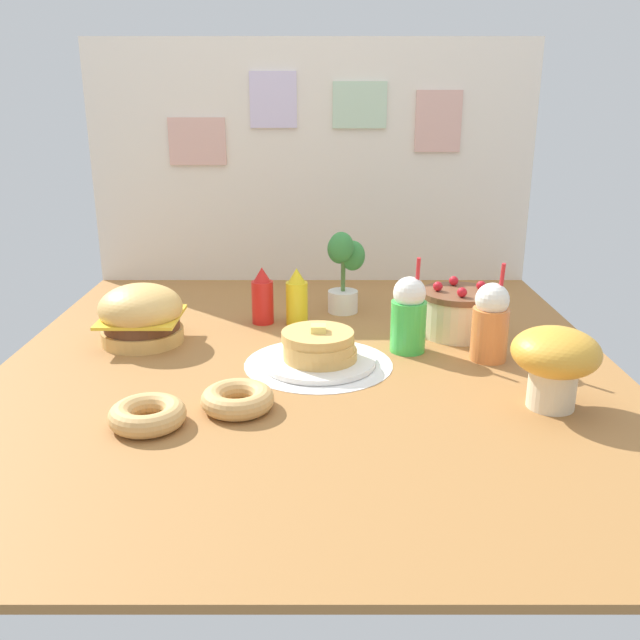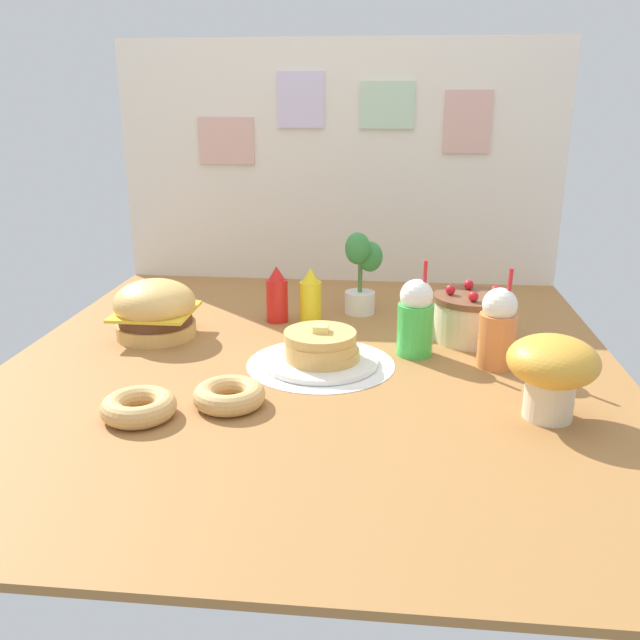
# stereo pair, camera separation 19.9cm
# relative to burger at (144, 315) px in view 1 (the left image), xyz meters

# --- Properties ---
(ground_plane) EXTENTS (1.92, 2.11, 0.02)m
(ground_plane) POSITION_rel_burger_xyz_m (0.57, -0.21, -0.11)
(ground_plane) COLOR #9E6B38
(back_wall) EXTENTS (1.92, 0.04, 1.03)m
(back_wall) POSITION_rel_burger_xyz_m (0.57, 0.84, 0.43)
(back_wall) COLOR silver
(back_wall) RESTS_ON ground_plane
(doily_mat) EXTENTS (0.46, 0.46, 0.00)m
(doily_mat) POSITION_rel_burger_xyz_m (0.60, -0.21, -0.09)
(doily_mat) COLOR white
(doily_mat) RESTS_ON ground_plane
(burger) EXTENTS (0.28, 0.28, 0.20)m
(burger) POSITION_rel_burger_xyz_m (0.00, 0.00, 0.00)
(burger) COLOR #DBA859
(burger) RESTS_ON ground_plane
(pancake_stack) EXTENTS (0.36, 0.36, 0.13)m
(pancake_stack) POSITION_rel_burger_xyz_m (0.60, -0.21, -0.05)
(pancake_stack) COLOR white
(pancake_stack) RESTS_ON doily_mat
(layer_cake) EXTENTS (0.26, 0.26, 0.19)m
(layer_cake) POSITION_rel_burger_xyz_m (1.08, 0.08, -0.01)
(layer_cake) COLOR beige
(layer_cake) RESTS_ON ground_plane
(ketchup_bottle) EXTENTS (0.08, 0.08, 0.21)m
(ketchup_bottle) POSITION_rel_burger_xyz_m (0.39, 0.21, 0.00)
(ketchup_bottle) COLOR red
(ketchup_bottle) RESTS_ON ground_plane
(mustard_bottle) EXTENTS (0.08, 0.08, 0.21)m
(mustard_bottle) POSITION_rel_burger_xyz_m (0.52, 0.20, 0.00)
(mustard_bottle) COLOR yellow
(mustard_bottle) RESTS_ON ground_plane
(cream_soda_cup) EXTENTS (0.12, 0.12, 0.32)m
(cream_soda_cup) POSITION_rel_burger_xyz_m (0.89, -0.08, 0.03)
(cream_soda_cup) COLOR green
(cream_soda_cup) RESTS_ON ground_plane
(orange_float_cup) EXTENTS (0.12, 0.12, 0.32)m
(orange_float_cup) POSITION_rel_burger_xyz_m (1.14, -0.16, 0.03)
(orange_float_cup) COLOR orange
(orange_float_cup) RESTS_ON ground_plane
(donut_pink_glaze) EXTENTS (0.20, 0.20, 0.06)m
(donut_pink_glaze) POSITION_rel_burger_xyz_m (0.17, -0.62, -0.06)
(donut_pink_glaze) COLOR tan
(donut_pink_glaze) RESTS_ON ground_plane
(donut_chocolate) EXTENTS (0.20, 0.20, 0.06)m
(donut_chocolate) POSITION_rel_burger_xyz_m (0.38, -0.53, -0.06)
(donut_chocolate) COLOR tan
(donut_chocolate) RESTS_ON ground_plane
(potted_plant) EXTENTS (0.14, 0.13, 0.32)m
(potted_plant) POSITION_rel_burger_xyz_m (0.69, 0.35, 0.08)
(potted_plant) COLOR white
(potted_plant) RESTS_ON ground_plane
(mushroom_stool) EXTENTS (0.23, 0.23, 0.22)m
(mushroom_stool) POSITION_rel_burger_xyz_m (1.22, -0.51, 0.04)
(mushroom_stool) COLOR beige
(mushroom_stool) RESTS_ON ground_plane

